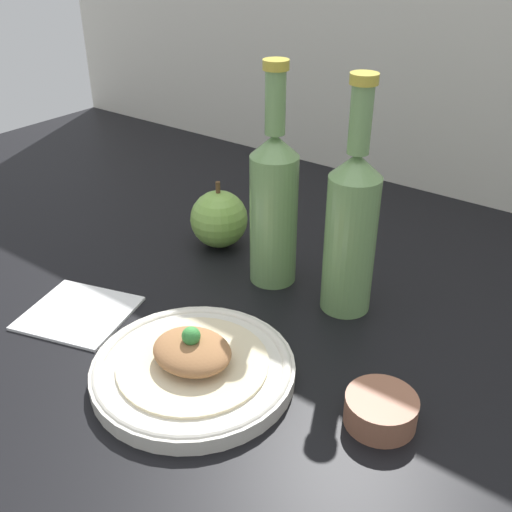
{
  "coord_description": "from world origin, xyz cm",
  "views": [
    {
      "loc": [
        41.84,
        -50.66,
        45.27
      ],
      "look_at": [
        5.5,
        -2.01,
        10.66
      ],
      "focal_mm": 42.0,
      "sensor_mm": 36.0,
      "label": 1
    }
  ],
  "objects_px": {
    "cider_bottle_right": "(351,227)",
    "cider_bottle_left": "(273,203)",
    "apple": "(219,219)",
    "plate": "(193,369)",
    "plated_food": "(192,355)",
    "dipping_bowl": "(381,410)"
  },
  "relations": [
    {
      "from": "plate",
      "to": "cider_bottle_right",
      "type": "xyz_separation_m",
      "value": [
        0.07,
        0.23,
        0.11
      ]
    },
    {
      "from": "cider_bottle_right",
      "to": "cider_bottle_left",
      "type": "bearing_deg",
      "value": 180.0
    },
    {
      "from": "plated_food",
      "to": "cider_bottle_left",
      "type": "bearing_deg",
      "value": 103.41
    },
    {
      "from": "plate",
      "to": "cider_bottle_right",
      "type": "relative_size",
      "value": 0.75
    },
    {
      "from": "plated_food",
      "to": "cider_bottle_right",
      "type": "distance_m",
      "value": 0.25
    },
    {
      "from": "plate",
      "to": "cider_bottle_left",
      "type": "xyz_separation_m",
      "value": [
        -0.05,
        0.23,
        0.11
      ]
    },
    {
      "from": "cider_bottle_right",
      "to": "dipping_bowl",
      "type": "relative_size",
      "value": 4.09
    },
    {
      "from": "plated_food",
      "to": "apple",
      "type": "xyz_separation_m",
      "value": [
        -0.18,
        0.26,
        0.01
      ]
    },
    {
      "from": "plate",
      "to": "cider_bottle_left",
      "type": "height_order",
      "value": "cider_bottle_left"
    },
    {
      "from": "plate",
      "to": "plated_food",
      "type": "relative_size",
      "value": 1.35
    },
    {
      "from": "cider_bottle_left",
      "to": "apple",
      "type": "distance_m",
      "value": 0.15
    },
    {
      "from": "dipping_bowl",
      "to": "plated_food",
      "type": "bearing_deg",
      "value": -162.28
    },
    {
      "from": "cider_bottle_right",
      "to": "dipping_bowl",
      "type": "xyz_separation_m",
      "value": [
        0.13,
        -0.16,
        -0.1
      ]
    },
    {
      "from": "apple",
      "to": "dipping_bowl",
      "type": "relative_size",
      "value": 1.43
    },
    {
      "from": "cider_bottle_right",
      "to": "apple",
      "type": "xyz_separation_m",
      "value": [
        -0.24,
        0.03,
        -0.07
      ]
    },
    {
      "from": "plate",
      "to": "apple",
      "type": "relative_size",
      "value": 2.15
    },
    {
      "from": "dipping_bowl",
      "to": "apple",
      "type": "bearing_deg",
      "value": 152.5
    },
    {
      "from": "cider_bottle_left",
      "to": "dipping_bowl",
      "type": "height_order",
      "value": "cider_bottle_left"
    },
    {
      "from": "cider_bottle_left",
      "to": "apple",
      "type": "xyz_separation_m",
      "value": [
        -0.12,
        0.03,
        -0.07
      ]
    },
    {
      "from": "apple",
      "to": "dipping_bowl",
      "type": "height_order",
      "value": "apple"
    },
    {
      "from": "plated_food",
      "to": "cider_bottle_left",
      "type": "relative_size",
      "value": 0.56
    },
    {
      "from": "cider_bottle_right",
      "to": "apple",
      "type": "distance_m",
      "value": 0.26
    }
  ]
}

